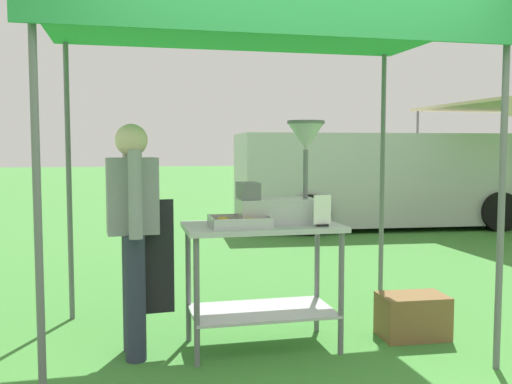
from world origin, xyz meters
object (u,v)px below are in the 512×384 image
Objects in this scene: donut_fryer at (283,186)px; van_silver at (387,178)px; menu_sign at (322,213)px; donut_tray at (238,223)px; supply_crate at (413,316)px; stall_canopy at (259,33)px; vendor at (134,227)px; donut_cart at (262,259)px.

van_silver is (3.59, 5.76, -0.29)m from donut_fryer.
donut_tray is at bearing 168.29° from menu_sign.
supply_crate is at bearing -113.88° from van_silver.
menu_sign is (0.57, -0.12, 0.07)m from donut_tray.
stall_canopy reaches higher than van_silver.
stall_canopy reaches higher than vendor.
vendor is at bearing 170.97° from donut_tray.
supply_crate is (1.17, -0.14, -2.10)m from stall_canopy.
van_silver reaches higher than donut_cart.
donut_fryer is at bearing 13.36° from donut_cart.
donut_cart is at bearing 153.24° from menu_sign.
stall_canopy is 0.54× the size of van_silver.
menu_sign is at bearing -37.32° from stall_canopy.
stall_canopy is 6.97m from van_silver.
donut_tray is 0.45m from donut_fryer.
vendor is (-1.28, 0.23, -0.09)m from menu_sign.
donut_fryer reaches higher than donut_cart.
stall_canopy is at bearing 160.44° from donut_fryer.
donut_fryer is at bearing 17.88° from donut_tray.
supply_crate is (1.36, 0.03, -0.76)m from donut_tray.
donut_cart is at bearing -166.64° from donut_fryer.
donut_cart is at bearing 21.69° from donut_tray.
van_silver reaches higher than donut_tray.
stall_canopy is 1.63m from vendor.
van_silver reaches higher than vendor.
van_silver reaches higher than menu_sign.
donut_fryer is at bearing 0.09° from vendor.
menu_sign is 1.15m from supply_crate.
menu_sign is (0.38, -0.29, -1.27)m from stall_canopy.
stall_canopy is 5.83× the size of supply_crate.
donut_fryer reaches higher than supply_crate.
donut_cart is 6.91m from van_silver.
van_silver reaches higher than donut_fryer.
donut_fryer is (0.17, 0.04, 0.52)m from donut_cart.
van_silver is at bearing 60.62° from menu_sign.
stall_canopy is 1.36m from menu_sign.
menu_sign reaches higher than donut_tray.
donut_cart is at bearing -2.42° from vendor.
supply_crate is 0.09× the size of van_silver.
donut_tray is (-0.19, -0.17, -1.34)m from stall_canopy.
donut_cart is 0.34m from donut_tray.
donut_fryer is (0.17, -0.06, -1.09)m from stall_canopy.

